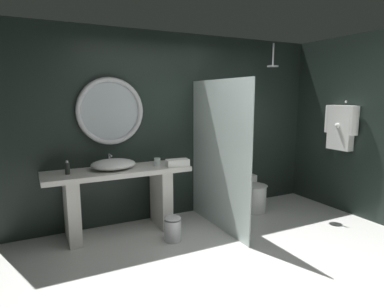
{
  "coord_description": "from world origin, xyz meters",
  "views": [
    {
      "loc": [
        -1.94,
        -2.46,
        1.74
      ],
      "look_at": [
        -0.29,
        0.79,
        1.1
      ],
      "focal_mm": 30.88,
      "sensor_mm": 36.0,
      "label": 1
    }
  ],
  "objects_px": {
    "round_wall_mirror": "(110,111)",
    "vessel_sink": "(113,164)",
    "folded_hand_towel": "(177,163)",
    "hanging_bathrobe": "(341,125)",
    "tumbler_cup": "(157,162)",
    "soap_dispenser": "(67,168)",
    "waste_bin": "(173,228)",
    "rain_shower_head": "(273,64)",
    "toilet": "(252,194)"
  },
  "relations": [
    {
      "from": "round_wall_mirror",
      "to": "vessel_sink",
      "type": "bearing_deg",
      "value": -101.3
    },
    {
      "from": "folded_hand_towel",
      "to": "hanging_bathrobe",
      "type": "bearing_deg",
      "value": -11.26
    },
    {
      "from": "tumbler_cup",
      "to": "soap_dispenser",
      "type": "height_order",
      "value": "soap_dispenser"
    },
    {
      "from": "waste_bin",
      "to": "folded_hand_towel",
      "type": "relative_size",
      "value": 1.1
    },
    {
      "from": "tumbler_cup",
      "to": "waste_bin",
      "type": "xyz_separation_m",
      "value": [
        0.0,
        -0.48,
        -0.73
      ]
    },
    {
      "from": "vessel_sink",
      "to": "round_wall_mirror",
      "type": "xyz_separation_m",
      "value": [
        0.05,
        0.26,
        0.64
      ]
    },
    {
      "from": "tumbler_cup",
      "to": "folded_hand_towel",
      "type": "bearing_deg",
      "value": -30.65
    },
    {
      "from": "soap_dispenser",
      "to": "round_wall_mirror",
      "type": "relative_size",
      "value": 0.19
    },
    {
      "from": "hanging_bathrobe",
      "to": "rain_shower_head",
      "type": "bearing_deg",
      "value": 142.27
    },
    {
      "from": "soap_dispenser",
      "to": "hanging_bathrobe",
      "type": "distance_m",
      "value": 3.83
    },
    {
      "from": "vessel_sink",
      "to": "rain_shower_head",
      "type": "height_order",
      "value": "rain_shower_head"
    },
    {
      "from": "vessel_sink",
      "to": "hanging_bathrobe",
      "type": "relative_size",
      "value": 0.76
    },
    {
      "from": "soap_dispenser",
      "to": "waste_bin",
      "type": "bearing_deg",
      "value": -25.47
    },
    {
      "from": "toilet",
      "to": "waste_bin",
      "type": "relative_size",
      "value": 1.78
    },
    {
      "from": "tumbler_cup",
      "to": "vessel_sink",
      "type": "bearing_deg",
      "value": 173.69
    },
    {
      "from": "rain_shower_head",
      "to": "hanging_bathrobe",
      "type": "relative_size",
      "value": 0.47
    },
    {
      "from": "hanging_bathrobe",
      "to": "waste_bin",
      "type": "xyz_separation_m",
      "value": [
        -2.65,
        0.13,
        -1.15
      ]
    },
    {
      "from": "rain_shower_head",
      "to": "hanging_bathrobe",
      "type": "height_order",
      "value": "rain_shower_head"
    },
    {
      "from": "tumbler_cup",
      "to": "folded_hand_towel",
      "type": "distance_m",
      "value": 0.26
    },
    {
      "from": "rain_shower_head",
      "to": "tumbler_cup",
      "type": "bearing_deg",
      "value": -179.96
    },
    {
      "from": "soap_dispenser",
      "to": "toilet",
      "type": "xyz_separation_m",
      "value": [
        2.62,
        -0.06,
        -0.66
      ]
    },
    {
      "from": "round_wall_mirror",
      "to": "waste_bin",
      "type": "xyz_separation_m",
      "value": [
        0.51,
        -0.8,
        -1.38
      ]
    },
    {
      "from": "hanging_bathrobe",
      "to": "waste_bin",
      "type": "height_order",
      "value": "hanging_bathrobe"
    },
    {
      "from": "tumbler_cup",
      "to": "hanging_bathrobe",
      "type": "bearing_deg",
      "value": -13.11
    },
    {
      "from": "rain_shower_head",
      "to": "waste_bin",
      "type": "height_order",
      "value": "rain_shower_head"
    },
    {
      "from": "soap_dispenser",
      "to": "folded_hand_towel",
      "type": "xyz_separation_m",
      "value": [
        1.33,
        -0.17,
        -0.03
      ]
    },
    {
      "from": "round_wall_mirror",
      "to": "rain_shower_head",
      "type": "xyz_separation_m",
      "value": [
        2.36,
        -0.32,
        0.67
      ]
    },
    {
      "from": "waste_bin",
      "to": "vessel_sink",
      "type": "bearing_deg",
      "value": 135.64
    },
    {
      "from": "round_wall_mirror",
      "to": "waste_bin",
      "type": "height_order",
      "value": "round_wall_mirror"
    },
    {
      "from": "round_wall_mirror",
      "to": "folded_hand_towel",
      "type": "distance_m",
      "value": 1.09
    },
    {
      "from": "soap_dispenser",
      "to": "toilet",
      "type": "bearing_deg",
      "value": -1.31
    },
    {
      "from": "round_wall_mirror",
      "to": "toilet",
      "type": "height_order",
      "value": "round_wall_mirror"
    },
    {
      "from": "round_wall_mirror",
      "to": "hanging_bathrobe",
      "type": "xyz_separation_m",
      "value": [
        3.16,
        -0.93,
        -0.23
      ]
    },
    {
      "from": "toilet",
      "to": "waste_bin",
      "type": "bearing_deg",
      "value": -163.02
    },
    {
      "from": "vessel_sink",
      "to": "waste_bin",
      "type": "bearing_deg",
      "value": -44.36
    },
    {
      "from": "tumbler_cup",
      "to": "hanging_bathrobe",
      "type": "height_order",
      "value": "hanging_bathrobe"
    },
    {
      "from": "vessel_sink",
      "to": "tumbler_cup",
      "type": "xyz_separation_m",
      "value": [
        0.56,
        -0.06,
        -0.01
      ]
    },
    {
      "from": "waste_bin",
      "to": "folded_hand_towel",
      "type": "height_order",
      "value": "folded_hand_towel"
    },
    {
      "from": "vessel_sink",
      "to": "waste_bin",
      "type": "distance_m",
      "value": 1.08
    },
    {
      "from": "tumbler_cup",
      "to": "hanging_bathrobe",
      "type": "relative_size",
      "value": 0.15
    },
    {
      "from": "round_wall_mirror",
      "to": "rain_shower_head",
      "type": "relative_size",
      "value": 2.55
    },
    {
      "from": "tumbler_cup",
      "to": "round_wall_mirror",
      "type": "height_order",
      "value": "round_wall_mirror"
    },
    {
      "from": "vessel_sink",
      "to": "round_wall_mirror",
      "type": "height_order",
      "value": "round_wall_mirror"
    },
    {
      "from": "folded_hand_towel",
      "to": "vessel_sink",
      "type": "bearing_deg",
      "value": 165.95
    },
    {
      "from": "vessel_sink",
      "to": "soap_dispenser",
      "type": "height_order",
      "value": "vessel_sink"
    },
    {
      "from": "rain_shower_head",
      "to": "folded_hand_towel",
      "type": "xyz_separation_m",
      "value": [
        -1.63,
        -0.14,
        -1.33
      ]
    },
    {
      "from": "tumbler_cup",
      "to": "soap_dispenser",
      "type": "xyz_separation_m",
      "value": [
        -1.1,
        0.04,
        0.02
      ]
    },
    {
      "from": "vessel_sink",
      "to": "rain_shower_head",
      "type": "relative_size",
      "value": 1.63
    },
    {
      "from": "soap_dispenser",
      "to": "toilet",
      "type": "relative_size",
      "value": 0.28
    },
    {
      "from": "tumbler_cup",
      "to": "toilet",
      "type": "distance_m",
      "value": 1.65
    }
  ]
}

